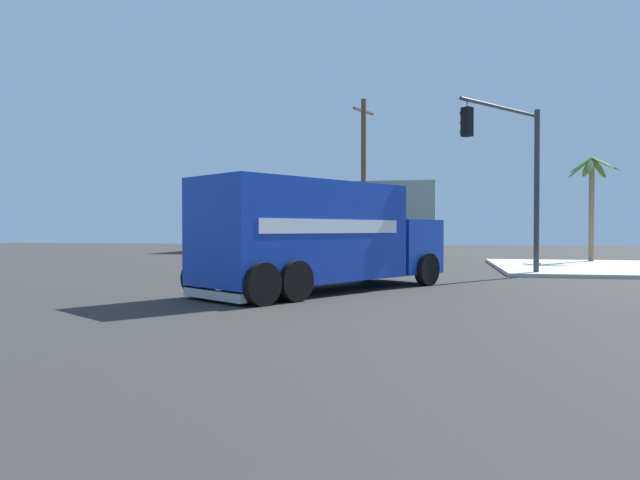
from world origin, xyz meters
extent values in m
plane|color=#33302D|center=(0.00, 0.00, 0.00)|extent=(100.00, 100.00, 0.00)
cube|color=beige|center=(12.31, 12.31, 0.07)|extent=(10.52, 10.52, 0.14)
cube|color=#1438AD|center=(0.92, 0.51, 1.69)|extent=(5.35, 6.47, 2.69)
cube|color=#1438AD|center=(3.18, 4.02, 1.20)|extent=(3.05, 2.90, 1.70)
cube|color=black|center=(3.64, 4.74, 1.54)|extent=(1.74, 1.16, 0.88)
cube|color=#B2B2B7|center=(-0.69, -1.99, 0.19)|extent=(2.05, 1.41, 0.21)
cube|color=white|center=(-0.10, 1.16, 1.83)|extent=(2.81, 4.35, 0.36)
cube|color=white|center=(1.93, -0.15, 1.83)|extent=(2.81, 4.35, 0.36)
cylinder|color=black|center=(2.11, 4.65, 0.50)|extent=(0.78, 0.99, 1.00)
cylinder|color=black|center=(4.19, 3.31, 0.50)|extent=(0.78, 0.99, 1.00)
cylinder|color=black|center=(-0.92, -0.06, 0.50)|extent=(0.78, 0.99, 1.00)
cylinder|color=black|center=(1.16, -1.40, 0.50)|extent=(0.78, 0.99, 1.00)
cylinder|color=black|center=(-1.49, -0.94, 0.50)|extent=(0.78, 0.99, 1.00)
cylinder|color=black|center=(0.59, -2.28, 0.50)|extent=(0.78, 0.99, 1.00)
cylinder|color=#38383D|center=(8.15, 8.00, 3.19)|extent=(0.20, 0.20, 6.10)
cylinder|color=#38383D|center=(6.68, 6.16, 5.99)|extent=(3.02, 3.75, 0.12)
cylinder|color=#38383D|center=(5.44, 4.60, 5.87)|extent=(0.03, 0.03, 0.25)
cube|color=black|center=(5.44, 4.60, 5.27)|extent=(0.42, 0.42, 0.95)
sphere|color=red|center=(5.30, 4.71, 5.58)|extent=(0.20, 0.20, 0.20)
sphere|color=#EFA314|center=(5.30, 4.71, 5.27)|extent=(0.20, 0.20, 0.20)
sphere|color=#19CC4C|center=(5.30, 4.71, 4.96)|extent=(0.20, 0.20, 0.20)
cylinder|color=#7A6647|center=(12.09, 16.30, 2.71)|extent=(0.26, 0.26, 5.15)
ellipsoid|color=#386023|center=(12.74, 16.26, 5.03)|extent=(1.36, 0.45, 0.78)
ellipsoid|color=#386023|center=(12.50, 16.68, 4.90)|extent=(1.10, 1.05, 1.05)
ellipsoid|color=#386023|center=(12.03, 16.90, 4.95)|extent=(0.48, 1.27, 0.95)
ellipsoid|color=#386023|center=(11.58, 16.54, 4.90)|extent=(1.21, 0.82, 1.04)
ellipsoid|color=#386023|center=(11.53, 16.04, 4.98)|extent=(1.32, 0.87, 0.89)
ellipsoid|color=#386023|center=(11.87, 15.76, 4.93)|extent=(0.79, 1.27, 0.97)
ellipsoid|color=#386023|center=(12.44, 15.74, 5.05)|extent=(1.03, 1.34, 0.75)
cylinder|color=brown|center=(0.21, 18.57, 4.68)|extent=(0.30, 0.30, 9.36)
cube|color=brown|center=(0.21, 18.57, 8.66)|extent=(0.98, 2.07, 0.12)
cube|color=gray|center=(-4.06, 29.14, 2.61)|extent=(16.71, 6.00, 5.23)
camera|label=1|loc=(4.55, -14.74, 1.75)|focal=32.10mm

